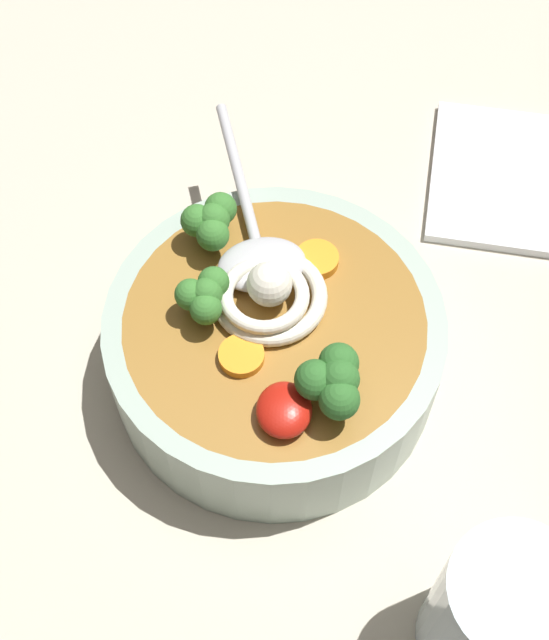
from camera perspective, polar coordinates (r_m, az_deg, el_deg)
table_slab at (r=63.40cm, az=3.57°, el=-5.35°), size 91.17×91.17×3.48cm
soup_bowl at (r=59.30cm, az=0.00°, el=-1.72°), size 22.75×22.75×6.98cm
noodle_pile at (r=56.28cm, az=-0.43°, el=1.79°), size 8.46×8.30×3.40cm
soup_spoon at (r=58.72cm, az=-1.12°, el=4.76°), size 17.52×7.34×1.60cm
chili_sauce_dollop at (r=52.31cm, az=0.63°, el=-5.96°), size 3.79×3.41×1.71cm
broccoli_floret_near_spoon at (r=55.23cm, az=-4.66°, el=1.65°), size 4.07×3.50×3.22cm
broccoli_floret_far at (r=58.52cm, az=-4.21°, el=6.53°), size 4.40×3.79×3.48cm
broccoli_floret_beside_noodles at (r=51.55cm, az=3.85°, el=-4.02°), size 4.89×4.21×3.87cm
carrot_slice_beside_chili at (r=54.70cm, az=-2.20°, el=-2.38°), size 2.94×2.94×0.65cm
carrot_slice_left at (r=58.75cm, az=2.82°, el=4.02°), size 2.99×2.99×0.74cm
drinking_glass at (r=52.02cm, az=14.49°, el=-18.42°), size 7.54×7.54×11.24cm
folded_napkin at (r=75.00cm, az=15.09°, el=9.06°), size 16.71×14.57×0.80cm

